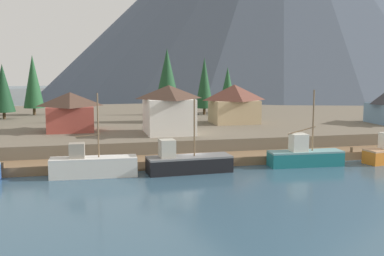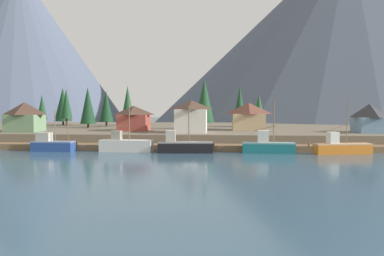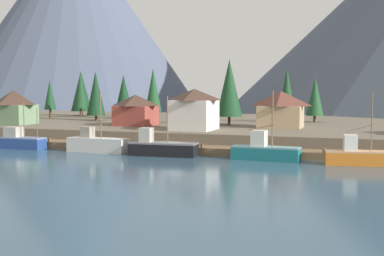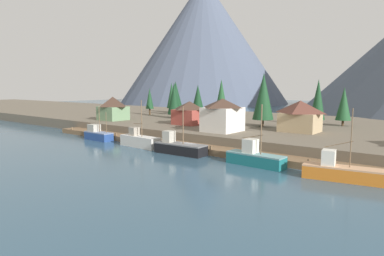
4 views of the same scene
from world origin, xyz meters
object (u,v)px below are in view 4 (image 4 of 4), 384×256
(fishing_boat_white, at_px, (140,141))
(house_red, at_px, (190,113))
(conifer_far_right, at_px, (150,99))
(house_tan, at_px, (300,116))
(conifer_back_right, at_px, (172,96))
(conifer_far_left, at_px, (174,98))
(conifer_centre, at_px, (344,104))
(fishing_boat_orange, at_px, (341,172))
(house_green, at_px, (113,108))
(conifer_near_right, at_px, (176,96))
(conifer_mid_right, at_px, (318,100))
(conifer_mid_left, at_px, (198,99))
(house_white, at_px, (223,115))
(fishing_boat_teal, at_px, (255,157))
(fishing_boat_blue, at_px, (98,134))
(conifer_back_left, at_px, (221,95))
(fishing_boat_black, at_px, (179,147))
(conifer_near_left, at_px, (263,96))

(fishing_boat_white, xyz_separation_m, house_red, (-2.38, 17.71, 4.05))
(conifer_far_right, bearing_deg, house_tan, -10.64)
(conifer_back_right, relative_size, conifer_far_left, 1.00)
(conifer_centre, bearing_deg, conifer_back_right, -179.30)
(fishing_boat_orange, bearing_deg, house_green, 157.61)
(conifer_near_right, bearing_deg, house_tan, -22.35)
(conifer_mid_right, bearing_deg, conifer_mid_left, 179.14)
(house_white, bearing_deg, conifer_far_right, 154.71)
(house_red, relative_size, conifer_back_right, 0.66)
(conifer_centre, bearing_deg, conifer_far_left, -167.58)
(fishing_boat_orange, distance_m, house_green, 61.55)
(fishing_boat_teal, relative_size, conifer_back_right, 0.89)
(fishing_boat_white, bearing_deg, conifer_centre, 57.36)
(fishing_boat_orange, bearing_deg, fishing_boat_blue, 169.67)
(house_green, height_order, conifer_back_left, conifer_back_left)
(conifer_mid_left, bearing_deg, fishing_boat_teal, -43.29)
(house_tan, distance_m, conifer_mid_left, 38.36)
(house_red, xyz_separation_m, conifer_back_right, (-21.90, 18.17, 3.12))
(fishing_boat_black, xyz_separation_m, conifer_mid_left, (-23.39, 35.41, 6.58))
(conifer_centre, distance_m, conifer_far_left, 42.61)
(fishing_boat_blue, bearing_deg, conifer_centre, 44.20)
(conifer_mid_right, bearing_deg, conifer_centre, 21.17)
(fishing_boat_black, height_order, conifer_near_right, conifer_near_right)
(fishing_boat_black, bearing_deg, fishing_boat_orange, -3.46)
(fishing_boat_orange, height_order, house_green, fishing_boat_orange)
(house_white, bearing_deg, fishing_boat_orange, -26.54)
(conifer_near_right, relative_size, conifer_far_left, 1.05)
(fishing_boat_teal, bearing_deg, conifer_near_left, 117.62)
(house_red, bearing_deg, house_green, -168.19)
(fishing_boat_white, distance_m, house_green, 27.90)
(fishing_boat_white, bearing_deg, conifer_back_right, 126.88)
(fishing_boat_orange, height_order, conifer_back_right, conifer_back_right)
(fishing_boat_blue, relative_size, house_white, 0.99)
(house_red, height_order, house_tan, house_tan)
(house_red, bearing_deg, fishing_boat_white, -82.34)
(house_white, bearing_deg, fishing_boat_blue, -152.78)
(fishing_boat_orange, xyz_separation_m, house_white, (-25.34, 12.65, 4.67))
(fishing_boat_blue, distance_m, conifer_mid_left, 35.52)
(house_tan, bearing_deg, fishing_boat_white, -136.68)
(conifer_back_left, bearing_deg, fishing_boat_teal, -51.05)
(conifer_far_left, bearing_deg, fishing_boat_blue, -84.42)
(conifer_mid_right, height_order, conifer_back_left, conifer_back_left)
(fishing_boat_orange, xyz_separation_m, house_green, (-59.85, 13.65, 4.50))
(conifer_near_left, height_order, conifer_centre, conifer_near_left)
(house_green, height_order, conifer_mid_right, conifer_mid_right)
(house_red, bearing_deg, conifer_mid_right, 35.82)
(house_green, distance_m, house_tan, 47.06)
(house_green, bearing_deg, fishing_boat_black, -21.52)
(conifer_far_left, bearing_deg, house_green, -121.10)
(conifer_back_left, distance_m, conifer_centre, 35.30)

